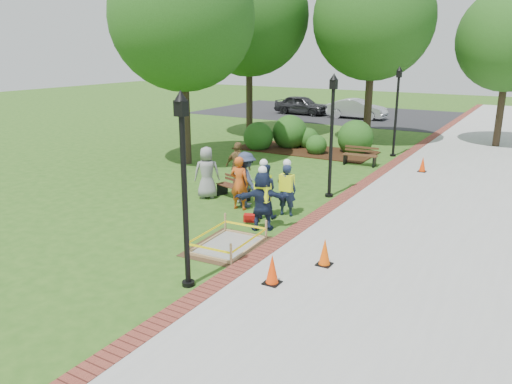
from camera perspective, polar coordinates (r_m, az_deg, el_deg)
The scene contains 34 objects.
ground at distance 14.22m, azimuth -4.22°, elevation -4.75°, with size 100.00×100.00×0.00m, color #285116.
sidewalk at distance 21.63m, azimuth 22.75°, elevation 1.36°, with size 6.00×60.00×0.02m, color #9E9E99.
brick_edging at distance 22.26m, azimuth 14.49°, elevation 2.52°, with size 0.50×60.00×0.03m, color maroon.
mulch_bed at distance 25.72m, azimuth 5.60°, elevation 4.76°, with size 7.00×3.00×0.05m, color #381E0F.
parking_lot at distance 38.96m, azimuth 19.26°, elevation 7.78°, with size 36.00×12.00×0.01m, color black.
wet_concrete_pad at distance 13.21m, azimuth -3.23°, elevation -5.31°, with size 1.82×2.39×0.55m.
bench_near at distance 17.39m, azimuth -2.57°, elevation 0.04°, with size 1.46×0.83×0.75m.
bench_far at distance 22.81m, azimuth 11.78°, elevation 3.65°, with size 1.55×0.63×0.82m.
cone_front at distance 11.14m, azimuth 1.86°, elevation -8.90°, with size 0.36×0.36×0.71m.
cone_back at distance 12.15m, azimuth 7.86°, elevation -6.88°, with size 0.35×0.35×0.70m.
cone_far at distance 22.21m, azimuth 18.50°, elevation 2.97°, with size 0.34×0.34×0.66m.
toolbox at distance 15.10m, azimuth -0.56°, elevation -2.98°, with size 0.45×0.24×0.22m, color #A50F0C.
lamp_near at distance 10.46m, azimuth -8.24°, elevation 1.71°, with size 0.28×0.28×4.26m.
lamp_mid at distance 17.30m, azimuth 8.66°, elevation 7.38°, with size 0.28×0.28×4.26m.
lamp_far at distance 24.84m, azimuth 15.79°, elevation 9.58°, with size 0.28×0.28×4.26m.
tree_left at distance 22.49m, azimuth -8.44°, elevation 19.08°, with size 6.17×6.17×9.37m.
tree_back at distance 28.01m, azimuth 13.28°, elevation 18.66°, with size 6.30×6.30×9.66m.
tree_right at distance 29.28m, azimuth 27.03°, elevation 15.26°, with size 5.24×5.24×8.10m.
tree_far at distance 29.77m, azimuth -0.80°, elevation 19.51°, with size 6.76×6.76×10.20m.
shrub_a at distance 25.97m, azimuth 0.25°, elevation 4.90°, with size 1.54×1.54×1.54m, color #1F4614.
shrub_b at distance 26.62m, azimuth 3.85°, elevation 5.14°, with size 1.83×1.83×1.83m, color #1F4614.
shrub_c at distance 24.97m, azimuth 6.87°, elevation 4.33°, with size 1.04×1.04×1.04m, color #1F4614.
shrub_d at distance 25.60m, azimuth 11.20°, elevation 4.43°, with size 1.77×1.77×1.77m, color #1F4614.
shrub_e at distance 26.54m, azimuth 5.92°, elevation 5.06°, with size 1.15×1.15×1.15m, color #1F4614.
casual_person_a at distance 17.36m, azimuth -5.63°, elevation 2.22°, with size 0.69×0.64×1.81m.
casual_person_b at distance 16.04m, azimuth -1.91°, elevation 1.01°, with size 0.59×0.41×1.75m.
casual_person_c at distance 16.70m, azimuth -1.48°, elevation 1.47°, with size 0.63×0.53×1.66m.
casual_person_d at distance 18.03m, azimuth -2.04°, elevation 2.85°, with size 0.61×0.42×1.83m.
casual_person_e at distance 16.30m, azimuth -1.18°, elevation 1.41°, with size 0.69×0.60×1.83m.
hivis_worker_a at distance 14.19m, azimuth 0.74°, elevation -0.73°, with size 0.66×0.59×1.89m.
hivis_worker_b at distance 15.45m, azimuth 3.52°, elevation 0.49°, with size 0.57×0.41×1.81m.
hivis_worker_c at distance 15.23m, azimuth 0.87°, elevation 0.37°, with size 0.64×0.54×1.85m.
parked_car_a at distance 40.18m, azimuth 5.22°, elevation 8.83°, with size 4.94×2.15×1.61m, color #29292C.
parked_car_b at distance 38.32m, azimuth 11.41°, elevation 8.23°, with size 4.80×2.09×1.57m, color #ADACB1.
Camera 1 is at (7.65, -10.86, 5.05)m, focal length 35.00 mm.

